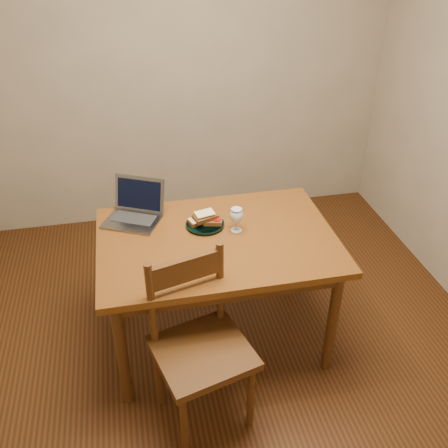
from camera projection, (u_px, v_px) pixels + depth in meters
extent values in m
cube|color=black|center=(227.00, 343.00, 3.09)|extent=(3.20, 3.20, 0.02)
cube|color=gray|center=(182.00, 60.00, 3.70)|extent=(3.20, 0.02, 2.60)
cube|color=#52290D|center=(217.00, 241.00, 2.74)|extent=(1.30, 0.90, 0.04)
cylinder|color=#3F210D|center=(122.00, 354.00, 2.54)|extent=(0.06, 0.06, 0.70)
cylinder|color=#3F210D|center=(332.00, 322.00, 2.74)|extent=(0.06, 0.06, 0.70)
cylinder|color=#3F210D|center=(118.00, 267.00, 3.15)|extent=(0.06, 0.06, 0.70)
cylinder|color=#3F210D|center=(290.00, 245.00, 3.35)|extent=(0.06, 0.06, 0.70)
cube|color=#3F210D|center=(203.00, 353.00, 2.41)|extent=(0.54, 0.52, 0.04)
cube|color=#3F210D|center=(185.00, 270.00, 2.33)|extent=(0.35, 0.12, 0.13)
cylinder|color=black|center=(205.00, 225.00, 2.83)|extent=(0.22, 0.22, 0.02)
cube|color=slate|center=(132.00, 222.00, 2.86)|extent=(0.36, 0.32, 0.01)
cube|color=slate|center=(139.00, 194.00, 2.91)|extent=(0.30, 0.19, 0.21)
cube|color=black|center=(139.00, 194.00, 2.91)|extent=(0.26, 0.16, 0.17)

